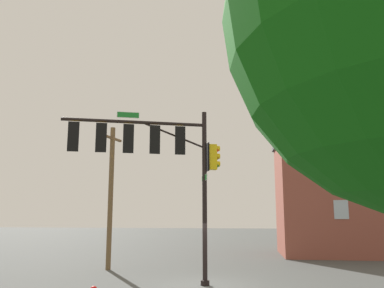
{
  "coord_description": "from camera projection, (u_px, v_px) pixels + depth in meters",
  "views": [
    {
      "loc": [
        -1.51,
        16.77,
        2.94
      ],
      "look_at": [
        0.59,
        -0.38,
        5.96
      ],
      "focal_mm": 36.8,
      "sensor_mm": 36.0,
      "label": 1
    }
  ],
  "objects": [
    {
      "name": "ground_plane",
      "position": [
        205.0,
        286.0,
        16.07
      ],
      "size": [
        120.0,
        120.0,
        0.0
      ],
      "primitive_type": "plane",
      "color": "#444745"
    },
    {
      "name": "brick_building",
      "position": [
        345.0,
        197.0,
        27.92
      ],
      "size": [
        9.55,
        6.07,
        8.11
      ],
      "color": "brown",
      "rests_on": "ground_plane"
    },
    {
      "name": "signal_pole_assembly",
      "position": [
        154.0,
        152.0,
        16.61
      ],
      "size": [
        6.4,
        2.47,
        7.3
      ],
      "color": "black",
      "rests_on": "ground_plane"
    },
    {
      "name": "utility_pole",
      "position": [
        111.0,
        194.0,
        21.17
      ],
      "size": [
        0.49,
        1.79,
        7.59
      ],
      "color": "brown",
      "rests_on": "ground_plane"
    }
  ]
}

